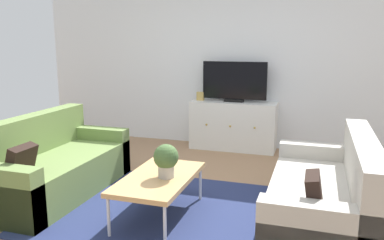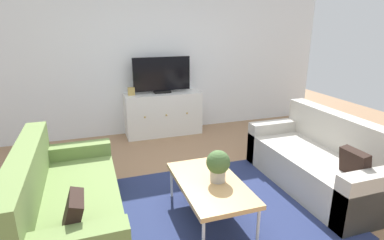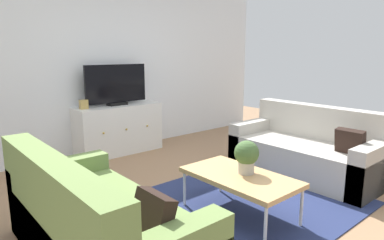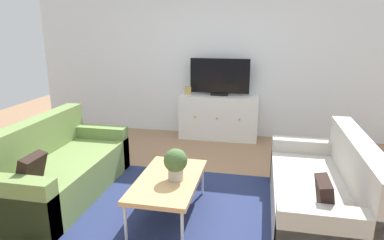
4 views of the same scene
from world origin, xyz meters
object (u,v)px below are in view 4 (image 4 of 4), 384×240
object	(u,v)px
couch_left_side	(56,171)
flat_screen_tv	(220,77)
mantel_clock	(188,90)
tv_console	(219,117)
couch_right_side	(328,196)
coffee_table	(168,181)
potted_plant	(176,163)

from	to	relation	value
couch_left_side	flat_screen_tv	size ratio (longest dim) A/B	1.84
mantel_clock	tv_console	bearing A→B (deg)	-0.00
couch_right_side	coffee_table	distance (m)	1.53
potted_plant	mantel_clock	distance (m)	2.62
couch_left_side	couch_right_side	xyz separation A→B (m)	(2.87, 0.00, 0.00)
couch_right_side	flat_screen_tv	distance (m)	2.85
flat_screen_tv	mantel_clock	bearing A→B (deg)	-177.82
couch_right_side	mantel_clock	distance (m)	3.07
couch_left_side	couch_right_side	distance (m)	2.87
couch_right_side	tv_console	distance (m)	2.73
coffee_table	flat_screen_tv	bearing A→B (deg)	86.42
potted_plant	mantel_clock	xyz separation A→B (m)	(-0.44, 2.57, 0.22)
couch_right_side	mantel_clock	bearing A→B (deg)	128.33
potted_plant	flat_screen_tv	xyz separation A→B (m)	(0.08, 2.59, 0.45)
couch_left_side	mantel_clock	bearing A→B (deg)	67.25
coffee_table	flat_screen_tv	distance (m)	2.67
couch_right_side	potted_plant	size ratio (longest dim) A/B	5.74
flat_screen_tv	potted_plant	bearing A→B (deg)	-91.87
couch_right_side	flat_screen_tv	size ratio (longest dim) A/B	1.84
tv_console	flat_screen_tv	world-z (taller)	flat_screen_tv
flat_screen_tv	couch_right_side	bearing A→B (deg)	-60.55
potted_plant	tv_console	distance (m)	2.58
couch_left_side	potted_plant	size ratio (longest dim) A/B	5.74
couch_left_side	mantel_clock	size ratio (longest dim) A/B	13.75
coffee_table	potted_plant	size ratio (longest dim) A/B	3.43
couch_right_side	potted_plant	distance (m)	1.48
coffee_table	tv_console	distance (m)	2.57
couch_right_side	coffee_table	xyz separation A→B (m)	(-1.51, -0.19, 0.09)
coffee_table	potted_plant	distance (m)	0.22
couch_left_side	flat_screen_tv	distance (m)	2.93
potted_plant	couch_left_side	bearing A→B (deg)	172.24
mantel_clock	couch_left_side	bearing A→B (deg)	-112.75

